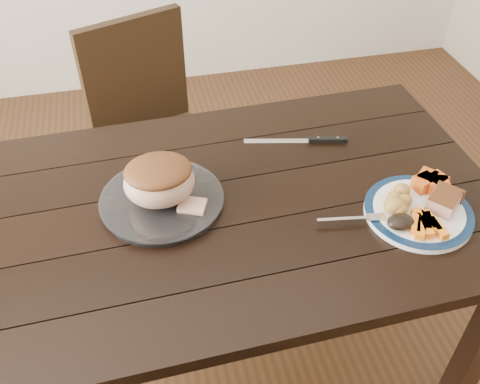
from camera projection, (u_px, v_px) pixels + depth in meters
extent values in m
plane|color=#472B16|center=(217.00, 355.00, 1.95)|extent=(4.00, 4.00, 0.00)
cube|color=black|center=(210.00, 211.00, 1.46)|extent=(1.62, 0.94, 0.04)
cube|color=black|center=(479.00, 343.00, 1.58)|extent=(0.07, 0.07, 0.71)
cube|color=black|center=(372.00, 184.00, 2.11)|extent=(0.07, 0.07, 0.71)
cube|color=black|center=(166.00, 153.00, 2.11)|extent=(0.54, 0.54, 0.04)
cube|color=black|center=(135.00, 75.00, 2.06)|extent=(0.41, 0.19, 0.46)
cube|color=black|center=(187.00, 160.00, 2.45)|extent=(0.04, 0.04, 0.43)
cube|color=black|center=(230.00, 204.00, 2.23)|extent=(0.04, 0.04, 0.43)
cube|color=black|center=(114.00, 189.00, 2.30)|extent=(0.04, 0.04, 0.43)
cube|color=black|center=(153.00, 240.00, 2.08)|extent=(0.04, 0.04, 0.43)
cylinder|color=white|center=(418.00, 212.00, 1.41)|extent=(0.28, 0.28, 0.02)
torus|color=#0C213E|center=(419.00, 210.00, 1.41)|extent=(0.28, 0.28, 0.02)
cylinder|color=white|center=(162.00, 201.00, 1.45)|extent=(0.33, 0.33, 0.02)
cube|color=tan|center=(444.00, 201.00, 1.40)|extent=(0.11, 0.11, 0.04)
ellipsoid|color=gold|center=(402.00, 191.00, 1.43)|extent=(0.05, 0.04, 0.04)
ellipsoid|color=gold|center=(394.00, 205.00, 1.38)|extent=(0.06, 0.05, 0.05)
ellipsoid|color=gold|center=(394.00, 198.00, 1.41)|extent=(0.04, 0.04, 0.04)
ellipsoid|color=gold|center=(404.00, 201.00, 1.40)|extent=(0.04, 0.04, 0.04)
ellipsoid|color=gold|center=(399.00, 209.00, 1.38)|extent=(0.05, 0.04, 0.04)
cube|color=orange|center=(424.00, 218.00, 1.37)|extent=(0.05, 0.07, 0.02)
cube|color=orange|center=(415.00, 224.00, 1.35)|extent=(0.05, 0.07, 0.02)
cube|color=orange|center=(427.00, 221.00, 1.36)|extent=(0.04, 0.07, 0.02)
cube|color=orange|center=(438.00, 228.00, 1.34)|extent=(0.03, 0.07, 0.02)
cube|color=orange|center=(426.00, 227.00, 1.34)|extent=(0.03, 0.07, 0.02)
cube|color=orange|center=(432.00, 223.00, 1.35)|extent=(0.02, 0.07, 0.02)
cube|color=orange|center=(421.00, 229.00, 1.34)|extent=(0.06, 0.07, 0.02)
cube|color=#FB5E1B|center=(437.00, 185.00, 1.45)|extent=(0.07, 0.06, 0.04)
cube|color=#FB5E1B|center=(436.00, 182.00, 1.46)|extent=(0.07, 0.06, 0.04)
cube|color=#FB5E1B|center=(426.00, 179.00, 1.47)|extent=(0.07, 0.07, 0.04)
cube|color=#FB5E1B|center=(424.00, 183.00, 1.45)|extent=(0.07, 0.06, 0.04)
ellipsoid|color=black|center=(401.00, 222.00, 1.35)|extent=(0.07, 0.05, 0.03)
cube|color=silver|center=(344.00, 219.00, 1.38)|extent=(0.14, 0.03, 0.00)
cube|color=silver|center=(376.00, 217.00, 1.38)|extent=(0.05, 0.03, 0.00)
ellipsoid|color=tan|center=(159.00, 182.00, 1.40)|extent=(0.19, 0.16, 0.12)
cube|color=tan|center=(192.00, 206.00, 1.41)|extent=(0.09, 0.08, 0.02)
cube|color=silver|center=(276.00, 141.00, 1.66)|extent=(0.20, 0.07, 0.00)
cube|color=black|center=(328.00, 139.00, 1.66)|extent=(0.12, 0.05, 0.01)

